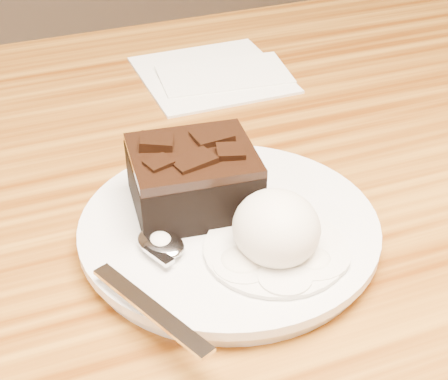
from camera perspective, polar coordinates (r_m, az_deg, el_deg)
name	(u,v)px	position (r m, az deg, el deg)	size (l,w,h in m)	color
plate	(229,232)	(0.51, 0.41, -3.44)	(0.22, 0.22, 0.02)	white
brownie	(193,182)	(0.51, -2.49, 0.64)	(0.09, 0.08, 0.04)	black
ice_cream_scoop	(276,228)	(0.47, 4.25, -3.08)	(0.06, 0.06, 0.05)	white
melt_puddle	(275,250)	(0.48, 4.16, -4.87)	(0.10, 0.10, 0.00)	white
spoon	(161,245)	(0.48, -5.13, -4.44)	(0.03, 0.15, 0.01)	silver
napkin	(212,74)	(0.76, -0.98, 9.39)	(0.15, 0.15, 0.01)	white
crumb_a	(295,211)	(0.52, 5.72, -1.72)	(0.01, 0.01, 0.00)	black
crumb_b	(175,229)	(0.50, -3.94, -3.18)	(0.01, 0.01, 0.00)	black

